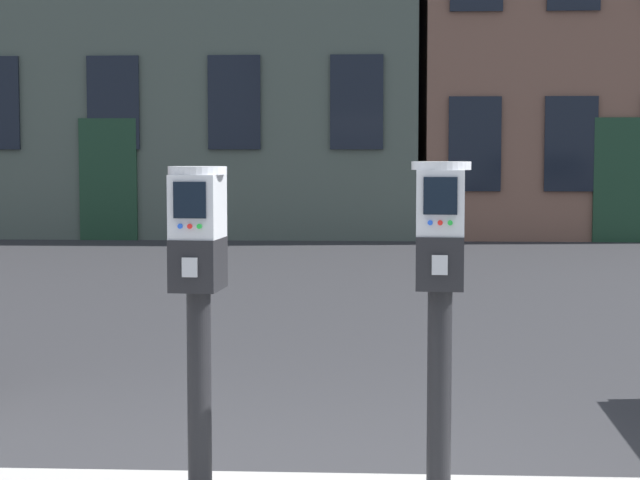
# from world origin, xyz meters

# --- Properties ---
(parking_meter_near_kerb) EXTENTS (0.23, 0.26, 1.28)m
(parking_meter_near_kerb) POSITION_xyz_m (-0.31, -0.27, 1.02)
(parking_meter_near_kerb) COLOR black
(parking_meter_near_kerb) RESTS_ON sidewalk_slab
(parking_meter_twin_adjacent) EXTENTS (0.23, 0.26, 1.30)m
(parking_meter_twin_adjacent) POSITION_xyz_m (0.58, -0.27, 1.03)
(parking_meter_twin_adjacent) COLOR black
(parking_meter_twin_adjacent) RESTS_ON sidewalk_slab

